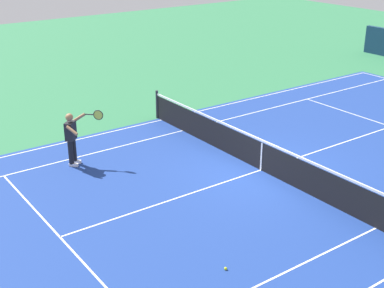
% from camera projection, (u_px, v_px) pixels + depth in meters
% --- Properties ---
extents(ground_plane, '(60.00, 60.00, 0.00)m').
position_uv_depth(ground_plane, '(261.00, 170.00, 16.17)').
color(ground_plane, '#2D7247').
extents(court_slab, '(24.20, 11.40, 0.00)m').
position_uv_depth(court_slab, '(261.00, 170.00, 16.17)').
color(court_slab, navy).
rests_on(court_slab, ground_plane).
extents(court_line_markings, '(23.85, 11.05, 0.01)m').
position_uv_depth(court_line_markings, '(261.00, 170.00, 16.17)').
color(court_line_markings, white).
rests_on(court_line_markings, ground_plane).
extents(tennis_net, '(0.10, 11.70, 1.08)m').
position_uv_depth(tennis_net, '(262.00, 155.00, 15.99)').
color(tennis_net, '#2D2D33').
rests_on(tennis_net, ground_plane).
extents(tennis_player_near, '(1.12, 0.74, 1.70)m').
position_uv_depth(tennis_player_near, '(72.00, 136.00, 16.21)').
color(tennis_player_near, black).
rests_on(tennis_player_near, ground_plane).
extents(tennis_ball, '(0.07, 0.07, 0.07)m').
position_uv_depth(tennis_ball, '(226.00, 269.00, 11.50)').
color(tennis_ball, '#CCE01E').
rests_on(tennis_ball, ground_plane).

